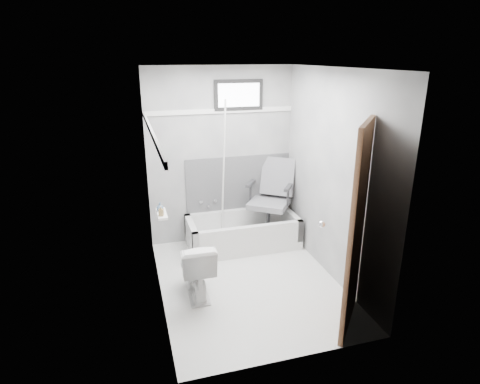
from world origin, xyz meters
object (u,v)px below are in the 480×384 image
object	(u,v)px
office_chair	(269,198)
soap_bottle_b	(160,207)
toilet	(196,268)
bathtub	(243,232)
soap_bottle_a	(161,211)
door	(401,241)

from	to	relation	value
office_chair	soap_bottle_b	xyz separation A→B (m)	(-1.54, -0.75, 0.32)
toilet	soap_bottle_b	distance (m)	0.77
bathtub	office_chair	world-z (taller)	office_chair
office_chair	soap_bottle_a	world-z (taller)	office_chair
bathtub	toilet	bearing A→B (deg)	-129.57
soap_bottle_b	bathtub	bearing A→B (deg)	31.48
office_chair	bathtub	bearing A→B (deg)	-137.26
bathtub	door	world-z (taller)	door
toilet	soap_bottle_a	bearing A→B (deg)	-25.34
soap_bottle_b	door	bearing A→B (deg)	-38.14
bathtub	door	distance (m)	2.47
soap_bottle_a	soap_bottle_b	size ratio (longest dim) A/B	1.11
soap_bottle_a	office_chair	bearing A→B (deg)	30.09
door	toilet	bearing A→B (deg)	142.93
bathtub	soap_bottle_b	bearing A→B (deg)	-148.52
door	soap_bottle_a	size ratio (longest dim) A/B	18.18
toilet	bathtub	bearing A→B (deg)	-128.54
office_chair	soap_bottle_a	size ratio (longest dim) A/B	9.53
bathtub	soap_bottle_a	bearing A→B (deg)	-143.71
bathtub	toilet	distance (m)	1.30
bathtub	soap_bottle_a	distance (m)	1.61
office_chair	toilet	size ratio (longest dim) A/B	1.58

